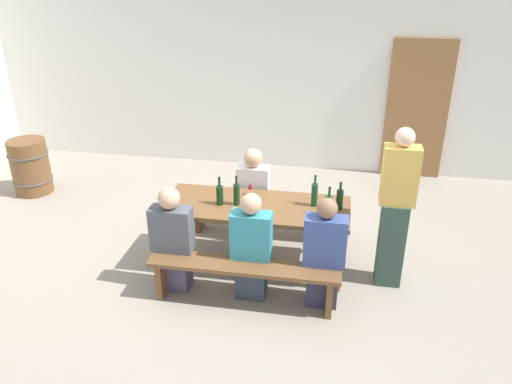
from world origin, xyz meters
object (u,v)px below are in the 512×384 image
object	(u,v)px
seated_guest_near_0	(173,241)
wine_bottle_1	(314,194)
wine_glass_0	(252,209)
wine_bottle_4	(220,195)
standing_host	(395,212)
wine_bottle_3	(340,199)
wine_glass_1	(250,186)
bench_far	(266,209)
wine_bottle_2	(329,205)
wine_bottle_0	(237,194)
wooden_door	(417,110)
wine_barrel	(30,167)
seated_guest_near_1	(251,249)
tasting_table	(256,212)
seated_guest_near_2	(324,256)
seated_guest_far_0	(253,198)
bench_near	(244,273)

from	to	relation	value
seated_guest_near_0	wine_bottle_1	bearing A→B (deg)	-65.07
wine_glass_0	wine_bottle_4	bearing A→B (deg)	146.76
standing_host	seated_guest_near_0	bearing A→B (deg)	12.38
wine_bottle_3	wine_glass_1	world-z (taller)	wine_bottle_3
bench_far	wine_bottle_2	xyz separation A→B (m)	(0.76, -0.79, 0.51)
wine_glass_0	wine_bottle_0	bearing A→B (deg)	127.76
wooden_door	wine_bottle_1	distance (m)	3.14
wine_bottle_4	wine_barrel	size ratio (longest dim) A/B	0.40
wine_bottle_3	wine_glass_1	xyz separation A→B (m)	(-0.97, 0.17, -0.01)
wine_bottle_0	wine_glass_1	distance (m)	0.27
wine_bottle_0	wine_glass_0	xyz separation A→B (m)	(0.22, -0.29, -0.02)
wine_bottle_2	seated_guest_near_1	xyz separation A→B (m)	(-0.71, -0.44, -0.32)
wine_bottle_4	wine_glass_0	world-z (taller)	wine_bottle_4
tasting_table	seated_guest_near_1	size ratio (longest dim) A/B	1.74
wine_bottle_3	seated_guest_near_2	distance (m)	0.69
wine_bottle_3	wine_bottle_4	distance (m)	1.25
seated_guest_far_0	seated_guest_near_0	bearing A→B (deg)	-30.11
wooden_door	bench_far	size ratio (longest dim) A/B	1.12
wine_bottle_3	seated_guest_near_2	size ratio (longest dim) A/B	0.27
bench_near	bench_far	distance (m)	1.38
bench_far	wine_glass_1	xyz separation A→B (m)	(-0.10, -0.47, 0.50)
seated_guest_near_0	seated_guest_far_0	bearing A→B (deg)	-30.11
tasting_table	wine_glass_0	size ratio (longest dim) A/B	12.55
wine_bottle_4	seated_guest_near_1	distance (m)	0.73
wine_bottle_4	wine_bottle_2	bearing A→B (deg)	-2.31
wine_bottle_1	wine_glass_1	world-z (taller)	wine_bottle_1
seated_guest_near_1	wine_glass_0	bearing A→B (deg)	7.59
wine_glass_1	seated_guest_near_1	size ratio (longest dim) A/B	0.13
wooden_door	tasting_table	world-z (taller)	wooden_door
wine_bottle_0	wine_bottle_3	distance (m)	1.08
tasting_table	bench_far	bearing A→B (deg)	90.00
seated_guest_near_1	seated_guest_far_0	bearing A→B (deg)	9.37
wine_bottle_0	seated_guest_near_0	size ratio (longest dim) A/B	0.29
tasting_table	seated_guest_far_0	distance (m)	0.57
bench_far	wine_bottle_2	bearing A→B (deg)	-46.03
wine_glass_0	seated_guest_near_1	distance (m)	0.39
wine_bottle_4	seated_guest_near_2	bearing A→B (deg)	-23.24
wine_glass_0	bench_near	bearing A→B (deg)	-92.96
wooden_door	standing_host	xyz separation A→B (m)	(-0.50, -3.00, -0.22)
wooden_door	wine_glass_1	world-z (taller)	wooden_door
bench_far	wine_bottle_0	distance (m)	0.91
bench_far	seated_guest_near_0	distance (m)	1.46
bench_far	wine_bottle_1	size ratio (longest dim) A/B	5.39
wooden_door	wine_glass_0	bearing A→B (deg)	-120.44
wooden_door	wine_bottle_4	world-z (taller)	wooden_door
tasting_table	wine_bottle_2	size ratio (longest dim) A/B	6.36
seated_guest_near_0	seated_guest_near_2	world-z (taller)	seated_guest_near_2
standing_host	seated_guest_near_2	bearing A→B (deg)	35.84
wine_glass_0	wine_glass_1	size ratio (longest dim) A/B	1.05
wine_bottle_0	seated_guest_near_2	world-z (taller)	seated_guest_near_2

